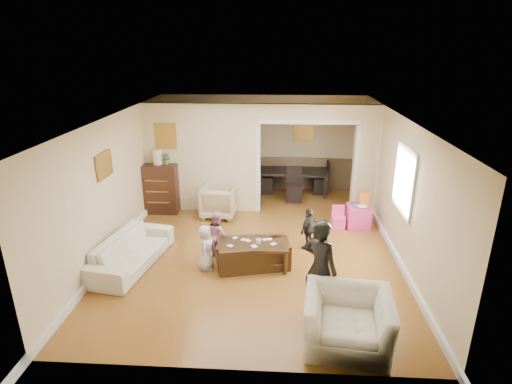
# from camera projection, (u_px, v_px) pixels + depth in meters

# --- Properties ---
(floor) EXTENTS (7.00, 7.00, 0.00)m
(floor) POSITION_uv_depth(u_px,v_px,m) (255.00, 243.00, 8.44)
(floor) COLOR #946226
(floor) RESTS_ON ground
(partition_left) EXTENTS (2.75, 0.18, 2.60)m
(partition_left) POSITION_uv_depth(u_px,v_px,m) (203.00, 158.00, 9.76)
(partition_left) COLOR beige
(partition_left) RESTS_ON ground
(partition_right) EXTENTS (0.55, 0.18, 2.60)m
(partition_right) POSITION_uv_depth(u_px,v_px,m) (366.00, 161.00, 9.55)
(partition_right) COLOR beige
(partition_right) RESTS_ON ground
(partition_header) EXTENTS (2.22, 0.18, 0.35)m
(partition_header) POSITION_uv_depth(u_px,v_px,m) (309.00, 112.00, 9.24)
(partition_header) COLOR beige
(partition_header) RESTS_ON partition_right
(window_pane) EXTENTS (0.03, 0.95, 1.10)m
(window_pane) POSITION_uv_depth(u_px,v_px,m) (405.00, 180.00, 7.39)
(window_pane) COLOR white
(window_pane) RESTS_ON ground
(framed_art_partition) EXTENTS (0.45, 0.03, 0.55)m
(framed_art_partition) POSITION_uv_depth(u_px,v_px,m) (166.00, 136.00, 9.53)
(framed_art_partition) COLOR brown
(framed_art_partition) RESTS_ON partition_left
(framed_art_sofa_wall) EXTENTS (0.03, 0.55, 0.40)m
(framed_art_sofa_wall) POSITION_uv_depth(u_px,v_px,m) (104.00, 165.00, 7.41)
(framed_art_sofa_wall) COLOR brown
(framed_art_alcove) EXTENTS (0.45, 0.03, 0.55)m
(framed_art_alcove) POSITION_uv_depth(u_px,v_px,m) (304.00, 129.00, 11.03)
(framed_art_alcove) COLOR brown
(sofa) EXTENTS (1.10, 2.08, 0.58)m
(sofa) POSITION_uv_depth(u_px,v_px,m) (132.00, 251.00, 7.52)
(sofa) COLOR silver
(sofa) RESTS_ON ground
(armchair_back) EXTENTS (0.85, 0.87, 0.73)m
(armchair_back) POSITION_uv_depth(u_px,v_px,m) (219.00, 201.00, 9.67)
(armchair_back) COLOR tan
(armchair_back) RESTS_ON ground
(armchair_front) EXTENTS (1.25, 1.12, 0.74)m
(armchair_front) POSITION_uv_depth(u_px,v_px,m) (347.00, 320.00, 5.49)
(armchair_front) COLOR silver
(armchair_front) RESTS_ON ground
(dresser) EXTENTS (0.87, 0.49, 1.19)m
(dresser) POSITION_uv_depth(u_px,v_px,m) (160.00, 188.00, 9.86)
(dresser) COLOR #371910
(dresser) RESTS_ON ground
(table_lamp) EXTENTS (0.22, 0.22, 0.36)m
(table_lamp) POSITION_uv_depth(u_px,v_px,m) (158.00, 157.00, 9.60)
(table_lamp) COLOR beige
(table_lamp) RESTS_ON dresser
(potted_plant) EXTENTS (0.28, 0.24, 0.31)m
(potted_plant) POSITION_uv_depth(u_px,v_px,m) (166.00, 158.00, 9.59)
(potted_plant) COLOR #457333
(potted_plant) RESTS_ON dresser
(coffee_table) EXTENTS (1.40, 0.91, 0.48)m
(coffee_table) POSITION_uv_depth(u_px,v_px,m) (253.00, 254.00, 7.50)
(coffee_table) COLOR #3C2513
(coffee_table) RESTS_ON ground
(coffee_cup) EXTENTS (0.12, 0.12, 0.09)m
(coffee_cup) POSITION_uv_depth(u_px,v_px,m) (259.00, 241.00, 7.35)
(coffee_cup) COLOR white
(coffee_cup) RESTS_ON coffee_table
(play_table) EXTENTS (0.52, 0.52, 0.49)m
(play_table) POSITION_uv_depth(u_px,v_px,m) (358.00, 216.00, 9.13)
(play_table) COLOR #E23B9D
(play_table) RESTS_ON ground
(cereal_box) EXTENTS (0.20, 0.07, 0.30)m
(cereal_box) POSITION_uv_depth(u_px,v_px,m) (365.00, 199.00, 9.09)
(cereal_box) COLOR gold
(cereal_box) RESTS_ON play_table
(cyan_cup) EXTENTS (0.08, 0.08, 0.08)m
(cyan_cup) POSITION_uv_depth(u_px,v_px,m) (355.00, 205.00, 9.00)
(cyan_cup) COLOR teal
(cyan_cup) RESTS_ON play_table
(toy_block) EXTENTS (0.09, 0.08, 0.05)m
(toy_block) POSITION_uv_depth(u_px,v_px,m) (353.00, 203.00, 9.16)
(toy_block) COLOR red
(toy_block) RESTS_ON play_table
(play_bowl) EXTENTS (0.23, 0.23, 0.06)m
(play_bowl) POSITION_uv_depth(u_px,v_px,m) (363.00, 207.00, 8.93)
(play_bowl) COLOR silver
(play_bowl) RESTS_ON play_table
(dining_table) EXTENTS (1.92, 1.13, 0.66)m
(dining_table) POSITION_uv_depth(u_px,v_px,m) (293.00, 181.00, 11.22)
(dining_table) COLOR black
(dining_table) RESTS_ON ground
(adult_person) EXTENTS (0.67, 0.66, 1.55)m
(adult_person) POSITION_uv_depth(u_px,v_px,m) (320.00, 268.00, 5.98)
(adult_person) COLOR black
(adult_person) RESTS_ON ground
(child_kneel_a) EXTENTS (0.29, 0.43, 0.85)m
(child_kneel_a) POSITION_uv_depth(u_px,v_px,m) (206.00, 248.00, 7.34)
(child_kneel_a) COLOR silver
(child_kneel_a) RESTS_ON ground
(child_kneel_b) EXTENTS (0.55, 0.58, 0.94)m
(child_kneel_b) POSITION_uv_depth(u_px,v_px,m) (217.00, 235.00, 7.74)
(child_kneel_b) COLOR #CA7E93
(child_kneel_b) RESTS_ON ground
(child_toddler) EXTENTS (0.48, 0.53, 0.87)m
(child_toddler) POSITION_uv_depth(u_px,v_px,m) (309.00, 229.00, 8.08)
(child_toddler) COLOR black
(child_toddler) RESTS_ON ground
(craft_papers) EXTENTS (0.89, 0.44, 0.00)m
(craft_papers) POSITION_uv_depth(u_px,v_px,m) (252.00, 242.00, 7.43)
(craft_papers) COLOR white
(craft_papers) RESTS_ON coffee_table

